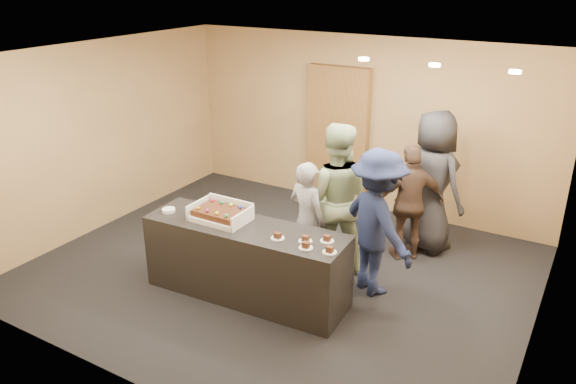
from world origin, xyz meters
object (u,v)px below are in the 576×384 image
object	(u,v)px
storage_cabinet	(337,137)
person_navy_man	(377,223)
person_server_grey	(307,220)
person_brown_extra	(410,203)
sheet_cake	(220,212)
person_dark_suit	(432,182)
plate_stack	(169,210)
serving_counter	(246,261)
cake_box	(222,215)
person_sage_man	(335,198)

from	to	relation	value
storage_cabinet	person_navy_man	bearing A→B (deg)	-54.56
person_server_grey	person_brown_extra	xyz separation A→B (m)	(0.93, 1.07, 0.03)
sheet_cake	person_navy_man	world-z (taller)	person_navy_man
person_navy_man	person_dark_suit	world-z (taller)	person_dark_suit
storage_cabinet	plate_stack	xyz separation A→B (m)	(-0.67, -3.23, -0.19)
serving_counter	person_brown_extra	bearing A→B (deg)	52.09
person_navy_man	cake_box	bearing A→B (deg)	59.75
person_sage_man	person_dark_suit	world-z (taller)	person_dark_suit
person_server_grey	person_dark_suit	bearing A→B (deg)	-112.01
person_navy_man	person_brown_extra	world-z (taller)	person_navy_man
person_sage_man	cake_box	bearing A→B (deg)	26.17
storage_cabinet	sheet_cake	size ratio (longest dim) A/B	3.99
serving_counter	person_brown_extra	distance (m)	2.30
plate_stack	person_sage_man	bearing A→B (deg)	38.62
cake_box	person_server_grey	bearing A→B (deg)	46.98
serving_counter	plate_stack	world-z (taller)	plate_stack
person_sage_man	person_brown_extra	xyz separation A→B (m)	(0.73, 0.73, -0.18)
cake_box	person_sage_man	size ratio (longest dim) A/B	0.34
person_dark_suit	person_server_grey	bearing A→B (deg)	80.29
storage_cabinet	person_navy_man	world-z (taller)	storage_cabinet
sheet_cake	plate_stack	distance (m)	0.69
sheet_cake	storage_cabinet	bearing A→B (deg)	90.03
serving_counter	cake_box	world-z (taller)	cake_box
person_sage_man	person_brown_extra	bearing A→B (deg)	-159.78
person_navy_man	person_dark_suit	size ratio (longest dim) A/B	0.91
cake_box	sheet_cake	bearing A→B (deg)	-90.88
person_sage_man	person_dark_suit	bearing A→B (deg)	-151.79
storage_cabinet	person_brown_extra	distance (m)	2.09
person_navy_man	sheet_cake	bearing A→B (deg)	60.42
sheet_cake	person_sage_man	xyz separation A→B (m)	(0.91, 1.14, -0.04)
cake_box	person_navy_man	size ratio (longest dim) A/B	0.37
storage_cabinet	cake_box	size ratio (longest dim) A/B	3.40
cake_box	sheet_cake	distance (m)	0.06
cake_box	person_server_grey	world-z (taller)	person_server_grey
serving_counter	plate_stack	xyz separation A→B (m)	(-1.02, -0.13, 0.47)
person_navy_man	person_sage_man	bearing A→B (deg)	10.10
sheet_cake	person_server_grey	world-z (taller)	person_server_grey
cake_box	person_dark_suit	size ratio (longest dim) A/B	0.34
cake_box	plate_stack	world-z (taller)	cake_box
person_server_grey	person_navy_man	world-z (taller)	person_navy_man
person_server_grey	person_brown_extra	distance (m)	1.42
person_brown_extra	plate_stack	bearing A→B (deg)	2.90
cake_box	sheet_cake	world-z (taller)	cake_box
cake_box	person_dark_suit	distance (m)	2.89
sheet_cake	person_server_grey	size ratio (longest dim) A/B	0.37
cake_box	person_navy_man	distance (m)	1.80
plate_stack	person_navy_man	distance (m)	2.47
person_navy_man	person_server_grey	bearing A→B (deg)	36.98
cake_box	person_server_grey	size ratio (longest dim) A/B	0.44
person_navy_man	plate_stack	bearing A→B (deg)	55.49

